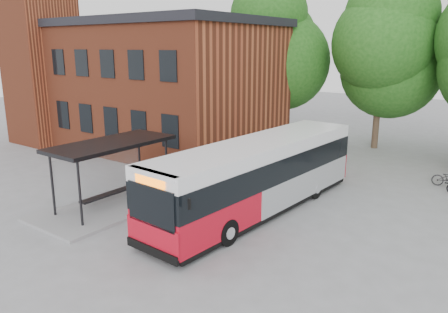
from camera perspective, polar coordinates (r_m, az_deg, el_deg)
The scene contains 7 objects.
ground at distance 17.54m, azimuth -1.84°, elevation -8.58°, with size 100.00×100.00×0.00m, color gray.
station_building at distance 31.73m, azimuth -10.45°, elevation 9.40°, with size 18.40×10.40×8.50m, color brown, non-canonical shape.
clock_tower at distance 34.07m, azimuth -23.29°, elevation 17.02°, with size 5.20×5.20×18.20m, color brown, non-canonical shape.
bus_shelter at distance 19.40m, azimuth -14.25°, elevation -2.23°, with size 3.60×7.00×2.90m, color black, non-canonical shape.
tree_0 at distance 32.88m, azimuth 7.34°, elevation 11.87°, with size 7.92×7.92×11.00m, color #1B4C14, non-canonical shape.
tree_1 at distance 31.06m, azimuth 19.78°, elevation 10.47°, with size 7.92×7.92×10.40m, color #1B4C14, non-canonical shape.
city_bus at distance 18.28m, azimuth 4.57°, elevation -2.62°, with size 2.54×11.91×3.03m, color red, non-canonical shape.
Camera 1 is at (10.04, -12.68, 6.81)m, focal length 35.00 mm.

